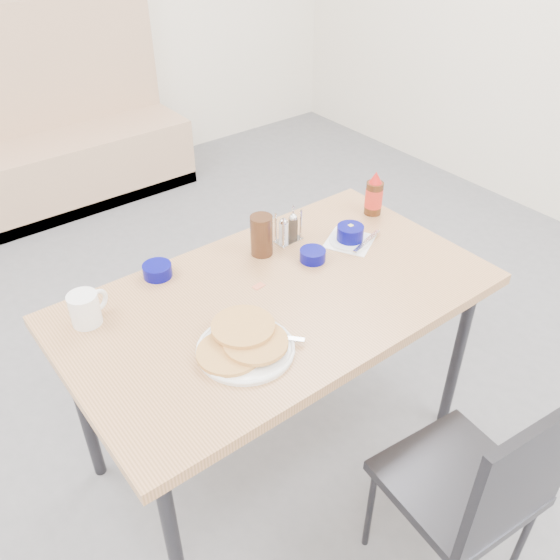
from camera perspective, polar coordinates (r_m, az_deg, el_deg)
ground at (r=2.36m, az=3.82°, el=-19.23°), size 6.00×6.00×0.00m
booth_bench at (r=4.18m, az=-22.33°, el=11.12°), size 1.90×0.56×1.22m
dining_table at (r=1.97m, az=-0.14°, el=-2.83°), size 1.40×0.80×0.76m
diner_chair at (r=1.84m, az=18.78°, el=-18.13°), size 0.43×0.43×0.87m
pancake_plate at (r=1.72m, az=-3.46°, el=-6.20°), size 0.31×0.29×0.05m
coffee_mug at (r=1.89m, az=-18.19°, el=-2.57°), size 0.13×0.09×0.10m
grits_setting at (r=2.20m, az=6.78°, el=4.31°), size 0.24×0.22×0.07m
creamer_bowl at (r=2.05m, az=-11.72°, el=0.89°), size 0.10×0.10×0.04m
butter_bowl at (r=2.09m, az=3.16°, el=2.39°), size 0.09×0.09×0.04m
amber_tumbler at (r=2.09m, az=-1.79°, el=4.32°), size 0.09×0.09×0.15m
condiment_caddy at (r=2.18m, az=0.81°, el=4.76°), size 0.11×0.06×0.12m
syrup_bottle at (r=2.37m, az=9.03°, el=8.02°), size 0.07×0.07×0.18m
sugar_wrapper at (r=1.97m, az=-2.07°, el=-0.58°), size 0.04×0.03×0.00m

